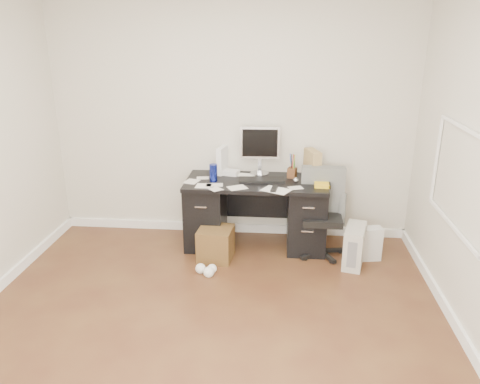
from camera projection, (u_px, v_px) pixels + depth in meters
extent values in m
plane|color=#472316|center=(205.00, 333.00, 3.70)|extent=(4.00, 4.00, 0.00)
cube|color=beige|center=(231.00, 118.00, 5.14)|extent=(4.00, 0.02, 2.70)
cube|color=beige|center=(87.00, 364.00, 1.38)|extent=(4.00, 0.02, 2.70)
cube|color=white|center=(232.00, 227.00, 5.55)|extent=(4.00, 0.03, 0.10)
cube|color=white|center=(466.00, 342.00, 3.52)|extent=(0.03, 4.00, 0.10)
cube|color=black|center=(256.00, 183.00, 4.99)|extent=(1.50, 0.70, 0.04)
cube|color=black|center=(206.00, 213.00, 5.16)|extent=(0.40, 0.60, 0.71)
cube|color=black|center=(306.00, 217.00, 5.07)|extent=(0.40, 0.60, 0.71)
cube|color=black|center=(257.00, 196.00, 5.39)|extent=(0.70, 0.03, 0.51)
cube|color=black|center=(262.00, 180.00, 4.97)|extent=(0.49, 0.20, 0.03)
sphere|color=#BABABF|center=(296.00, 180.00, 4.90)|extent=(0.08, 0.08, 0.06)
cylinder|color=navy|center=(213.00, 173.00, 4.94)|extent=(0.10, 0.10, 0.19)
cube|color=white|center=(223.00, 160.00, 5.21)|extent=(0.18, 0.28, 0.30)
cube|color=#A3834E|center=(312.00, 164.00, 5.02)|extent=(0.22, 0.30, 0.31)
cube|color=yellow|center=(322.00, 184.00, 4.82)|extent=(0.17, 0.21, 0.04)
cube|color=#AFAA9E|center=(354.00, 246.00, 4.73)|extent=(0.28, 0.44, 0.41)
cube|color=silver|center=(368.00, 244.00, 4.84)|extent=(0.29, 0.23, 0.35)
cube|color=#463015|center=(216.00, 244.00, 4.86)|extent=(0.37, 0.37, 0.34)
cube|color=slate|center=(210.00, 229.00, 5.41)|extent=(0.33, 0.29, 0.18)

